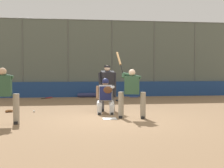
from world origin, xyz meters
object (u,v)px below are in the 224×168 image
(spare_bat_near_backstop, at_px, (135,97))
(batter_on_deck, at_px, (3,93))
(umpire_home, at_px, (107,87))
(catcher_behind_plate, at_px, (106,95))
(spare_bat_by_padding, at_px, (48,98))
(equipment_bag_dugout_side, at_px, (88,95))
(baseball_loose, at_px, (34,111))
(fielding_glove_on_dirt, at_px, (9,111))
(batter_at_plate, at_px, (132,92))
(spare_bat_third_base_side, at_px, (118,101))

(spare_bat_near_backstop, bearing_deg, batter_on_deck, 65.39)
(umpire_home, height_order, spare_bat_near_backstop, umpire_home)
(catcher_behind_plate, height_order, spare_bat_by_padding, catcher_behind_plate)
(batter_on_deck, distance_m, spare_bat_by_padding, 8.35)
(spare_bat_by_padding, distance_m, equipment_bag_dugout_side, 2.26)
(catcher_behind_plate, bearing_deg, baseball_loose, -11.90)
(fielding_glove_on_dirt, height_order, equipment_bag_dugout_side, equipment_bag_dugout_side)
(catcher_behind_plate, relative_size, fielding_glove_on_dirt, 4.41)
(spare_bat_near_backstop, xyz_separation_m, baseball_loose, (5.00, 5.80, 0.00))
(spare_bat_near_backstop, bearing_deg, umpire_home, 77.83)
(spare_bat_by_padding, bearing_deg, catcher_behind_plate, -126.51)
(spare_bat_near_backstop, height_order, baseball_loose, baseball_loose)
(fielding_glove_on_dirt, relative_size, baseball_loose, 3.81)
(batter_at_plate, distance_m, spare_bat_third_base_side, 5.64)
(spare_bat_near_backstop, height_order, equipment_bag_dugout_side, equipment_bag_dugout_side)
(batter_at_plate, bearing_deg, umpire_home, -56.45)
(spare_bat_by_padding, xyz_separation_m, fielding_glove_on_dirt, (1.03, 5.68, 0.02))
(batter_at_plate, xyz_separation_m, spare_bat_third_base_side, (-0.45, -5.56, -0.81))
(batter_at_plate, height_order, equipment_bag_dugout_side, batter_at_plate)
(batter_on_deck, bearing_deg, fielding_glove_on_dirt, -82.76)
(umpire_home, xyz_separation_m, spare_bat_third_base_side, (-1.00, -3.75, -0.89))
(baseball_loose, height_order, equipment_bag_dugout_side, equipment_bag_dugout_side)
(batter_on_deck, relative_size, spare_bat_near_backstop, 2.45)
(fielding_glove_on_dirt, bearing_deg, catcher_behind_plate, 165.15)
(batter_at_plate, xyz_separation_m, catcher_behind_plate, (0.70, -1.11, -0.20))
(batter_at_plate, height_order, fielding_glove_on_dirt, batter_at_plate)
(spare_bat_third_base_side, bearing_deg, equipment_bag_dugout_side, 20.99)
(batter_at_plate, distance_m, batter_on_deck, 3.85)
(catcher_behind_plate, bearing_deg, umpire_home, -96.36)
(equipment_bag_dugout_side, bearing_deg, baseball_loose, 69.15)
(spare_bat_third_base_side, bearing_deg, fielding_glove_on_dirt, 121.07)
(spare_bat_by_padding, distance_m, fielding_glove_on_dirt, 5.77)
(batter_on_deck, height_order, equipment_bag_dugout_side, batter_on_deck)
(equipment_bag_dugout_side, bearing_deg, catcher_behind_plate, 91.42)
(batter_on_deck, relative_size, spare_bat_third_base_side, 2.51)
(spare_bat_near_backstop, bearing_deg, equipment_bag_dugout_side, 1.28)
(batter_at_plate, height_order, catcher_behind_plate, batter_at_plate)
(batter_at_plate, height_order, batter_on_deck, batter_on_deck)
(fielding_glove_on_dirt, xyz_separation_m, equipment_bag_dugout_side, (-3.25, -6.06, 0.08))
(batter_at_plate, distance_m, fielding_glove_on_dirt, 4.66)
(batter_on_deck, xyz_separation_m, spare_bat_near_backstop, (-5.59, -8.27, -0.83))
(spare_bat_third_base_side, bearing_deg, catcher_behind_plate, 158.85)
(umpire_home, distance_m, baseball_loose, 2.82)
(catcher_behind_plate, distance_m, spare_bat_third_base_side, 4.63)
(fielding_glove_on_dirt, bearing_deg, batter_on_deck, 96.89)
(umpire_home, bearing_deg, batter_at_plate, 102.42)
(catcher_behind_plate, relative_size, batter_on_deck, 0.58)
(spare_bat_third_base_side, height_order, baseball_loose, baseball_loose)
(spare_bat_near_backstop, relative_size, equipment_bag_dugout_side, 0.71)
(spare_bat_near_backstop, xyz_separation_m, equipment_bag_dugout_side, (2.65, -0.38, 0.10))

